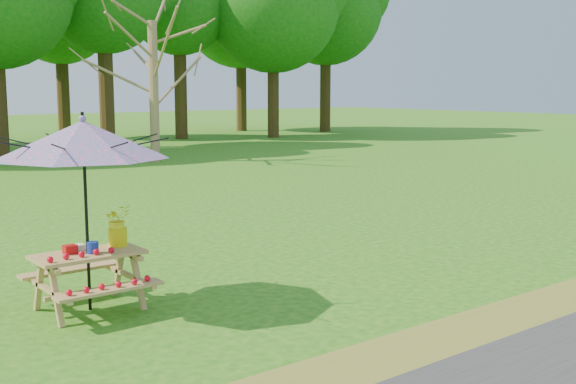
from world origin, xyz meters
TOP-DOWN VIEW (x-y plane):
  - ground at (0.00, 0.00)m, footprint 120.00×120.00m
  - picnic_table at (0.26, 0.50)m, footprint 1.20×1.32m
  - patio_umbrella at (0.26, 0.50)m, footprint 2.05×2.05m
  - produce_bins at (0.21, 0.54)m, footprint 0.35×0.37m
  - tomatoes_row at (0.11, 0.32)m, footprint 0.77×0.13m
  - flower_bucket at (0.68, 0.61)m, footprint 0.32×0.29m

SIDE VIEW (x-z plane):
  - ground at x=0.00m, z-range 0.00..0.00m
  - picnic_table at x=0.26m, z-range -0.01..0.66m
  - tomatoes_row at x=0.11m, z-range 0.67..0.74m
  - produce_bins at x=0.21m, z-range 0.66..0.79m
  - flower_bucket at x=0.68m, z-range 0.69..1.17m
  - patio_umbrella at x=0.26m, z-range 0.82..3.07m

